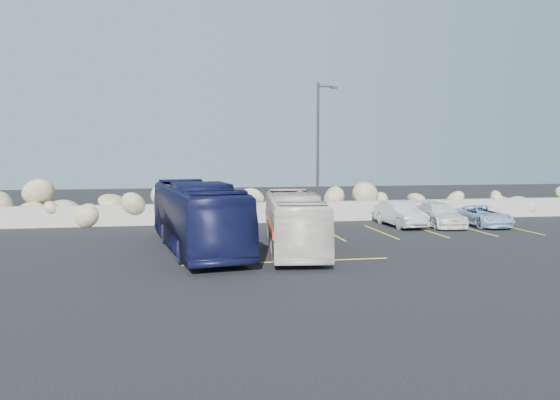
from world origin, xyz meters
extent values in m
plane|color=black|center=(0.00, 0.00, 0.00)|extent=(90.00, 90.00, 0.00)
cube|color=gray|center=(0.00, 12.00, 0.60)|extent=(60.00, 0.40, 1.20)
cube|color=yellow|center=(-2.50, 7.00, 0.01)|extent=(0.12, 5.00, 0.01)
cube|color=yellow|center=(2.60, 7.00, 0.01)|extent=(0.12, 5.00, 0.01)
cube|color=yellow|center=(5.30, 7.00, 0.01)|extent=(0.12, 5.00, 0.01)
cube|color=yellow|center=(7.90, 7.00, 0.01)|extent=(0.12, 5.00, 0.01)
cube|color=yellow|center=(10.50, 7.00, 0.01)|extent=(0.12, 5.00, 0.01)
cube|color=yellow|center=(13.10, 7.00, 0.01)|extent=(0.12, 5.00, 0.01)
cube|color=yellow|center=(-1.00, 0.20, 0.01)|extent=(8.00, 0.12, 0.01)
cylinder|color=#2E2B28|center=(2.50, 9.50, 4.00)|extent=(0.14, 0.14, 8.00)
cylinder|color=#2E2B28|center=(2.95, 9.50, 7.80)|extent=(0.90, 0.08, 0.08)
cube|color=#2E2B28|center=(3.40, 9.50, 7.75)|extent=(0.35, 0.18, 0.12)
imported|color=beige|center=(-0.28, 2.56, 1.24)|extent=(3.14, 9.12, 2.49)
imported|color=black|center=(-4.36, 3.40, 1.47)|extent=(4.03, 10.78, 2.93)
imported|color=#B2B3B7|center=(7.17, 8.87, 0.70)|extent=(1.74, 4.32, 1.39)
imported|color=silver|center=(9.41, 8.64, 0.65)|extent=(2.06, 4.58, 1.30)
imported|color=#99B4D9|center=(11.88, 8.21, 0.58)|extent=(1.93, 4.16, 1.15)
camera|label=1|loc=(-4.93, -20.04, 4.18)|focal=35.00mm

